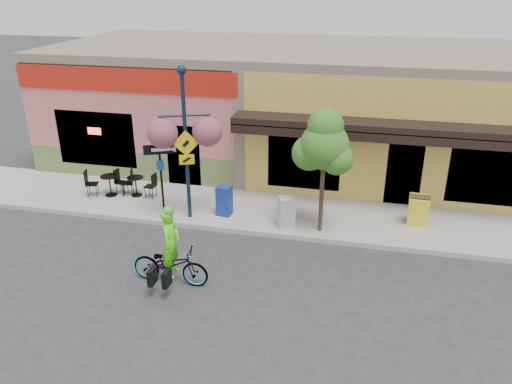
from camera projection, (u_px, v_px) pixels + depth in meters
The scene contains 14 objects.
ground at pixel (244, 243), 14.14m from camera, with size 90.00×90.00×0.00m, color #2D2D30.
sidewalk at pixel (259, 211), 15.90m from camera, with size 24.00×3.00×0.15m, color #9E9B93.
curb at pixel (248, 232), 14.60m from camera, with size 24.00×0.12×0.15m, color #A8A59E.
building at pixel (289, 104), 19.94m from camera, with size 18.20×8.20×4.50m, color #C66267, non-canonical shape.
bicycle at pixel (171, 264), 12.16m from camera, with size 0.67×1.93×1.01m, color maroon.
cyclist_rider at pixel (171, 252), 12.01m from camera, with size 0.63×0.41×1.73m, color #5BF019.
lamp_post at pixel (186, 145), 14.44m from camera, with size 1.47×0.59×4.61m, color #112238, non-canonical shape.
one_way_sign at pixel (162, 182), 14.87m from camera, with size 0.90×0.20×2.35m, color black, non-canonical shape.
cafe_set_left at pixel (110, 183), 16.66m from camera, with size 1.54×0.77×0.93m, color black, non-canonical shape.
cafe_set_right at pixel (136, 184), 16.66m from camera, with size 1.44×0.72×0.87m, color black, non-canonical shape.
newspaper_box_blue at pixel (224, 201), 15.32m from camera, with size 0.42×0.38×0.94m, color navy, non-canonical shape.
newspaper_box_grey at pixel (286, 212), 14.53m from camera, with size 0.45×0.40×0.96m, color #B4B4B4, non-canonical shape.
street_tree at pixel (323, 172), 13.81m from camera, with size 1.43×1.43×3.67m, color #3D7A26, non-canonical shape.
sandwich_board at pixel (419, 213), 14.49m from camera, with size 0.57×0.42×0.95m, color yellow, non-canonical shape.
Camera 1 is at (3.10, -11.98, 7.00)m, focal length 35.00 mm.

